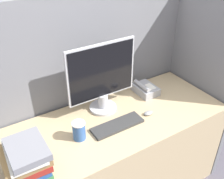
# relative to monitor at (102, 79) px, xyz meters

# --- Properties ---
(cubicle_panel_rear) EXTENTS (2.09, 0.04, 1.61)m
(cubicle_panel_rear) POSITION_rel_monitor_xyz_m (0.00, 0.21, -0.23)
(cubicle_panel_rear) COLOR slate
(cubicle_panel_rear) RESTS_ON ground_plane
(cubicle_panel_right) EXTENTS (0.04, 0.74, 1.61)m
(cubicle_panel_right) POSITION_rel_monitor_xyz_m (0.88, -0.14, -0.23)
(cubicle_panel_right) COLOR slate
(cubicle_panel_right) RESTS_ON ground_plane
(desk) EXTENTS (1.69, 0.68, 0.78)m
(desk) POSITION_rel_monitor_xyz_m (0.00, -0.17, -0.65)
(desk) COLOR tan
(desk) RESTS_ON ground_plane
(monitor) EXTENTS (0.53, 0.21, 0.53)m
(monitor) POSITION_rel_monitor_xyz_m (0.00, 0.00, 0.00)
(monitor) COLOR #B7B7BC
(monitor) RESTS_ON desk
(keyboard) EXTENTS (0.38, 0.12, 0.02)m
(keyboard) POSITION_rel_monitor_xyz_m (-0.02, -0.24, -0.25)
(keyboard) COLOR #333333
(keyboard) RESTS_ON desk
(mouse) EXTENTS (0.07, 0.05, 0.03)m
(mouse) POSITION_rel_monitor_xyz_m (0.25, -0.25, -0.24)
(mouse) COLOR gray
(mouse) RESTS_ON desk
(coffee_cup) EXTENTS (0.09, 0.09, 0.13)m
(coffee_cup) POSITION_rel_monitor_xyz_m (-0.29, -0.21, -0.19)
(coffee_cup) COLOR #335999
(coffee_cup) RESTS_ON desk
(book_stack) EXTENTS (0.24, 0.30, 0.21)m
(book_stack) POSITION_rel_monitor_xyz_m (-0.66, -0.32, -0.15)
(book_stack) COLOR #38723F
(book_stack) RESTS_ON desk
(desk_telephone) EXTENTS (0.15, 0.21, 0.10)m
(desk_telephone) POSITION_rel_monitor_xyz_m (0.41, 0.00, -0.22)
(desk_telephone) COLOR #99999E
(desk_telephone) RESTS_ON desk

